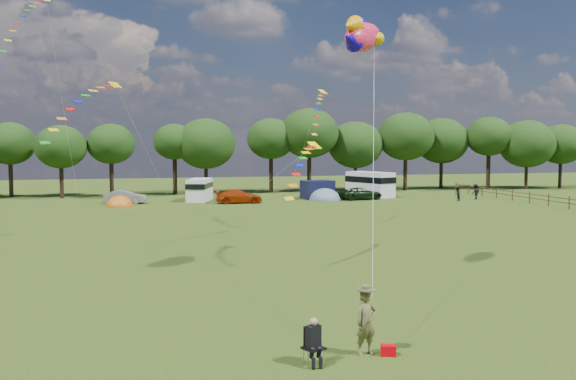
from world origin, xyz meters
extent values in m
plane|color=black|center=(0.00, 0.00, 0.00)|extent=(180.00, 180.00, 0.00)
cylinder|color=black|center=(-20.03, 56.31, 1.95)|extent=(0.47, 0.47, 3.90)
ellipsoid|color=black|center=(-20.03, 56.31, 6.00)|extent=(5.58, 5.58, 4.74)
cylinder|color=black|center=(-14.36, 53.27, 1.78)|extent=(0.44, 0.44, 3.56)
ellipsoid|color=black|center=(-14.36, 53.27, 5.64)|extent=(5.56, 5.56, 4.73)
cylinder|color=black|center=(-9.09, 54.23, 1.98)|extent=(0.47, 0.47, 3.95)
ellipsoid|color=black|center=(-9.09, 54.23, 5.95)|extent=(5.33, 5.33, 4.53)
cylinder|color=black|center=(-1.92, 56.03, 2.17)|extent=(0.50, 0.50, 4.33)
ellipsoid|color=black|center=(-1.92, 56.03, 6.19)|extent=(4.95, 4.95, 4.21)
cylinder|color=black|center=(1.70, 55.56, 1.66)|extent=(0.43, 0.43, 3.31)
ellipsoid|color=black|center=(1.70, 55.56, 5.95)|extent=(7.03, 7.03, 5.98)
cylinder|color=black|center=(9.66, 55.80, 2.18)|extent=(0.50, 0.50, 4.36)
ellipsoid|color=black|center=(9.66, 55.80, 6.56)|extent=(5.84, 5.84, 4.97)
cylinder|color=black|center=(14.25, 54.92, 2.27)|extent=(0.51, 0.51, 4.55)
ellipsoid|color=black|center=(14.25, 54.92, 7.23)|extent=(7.15, 7.15, 6.08)
cylinder|color=black|center=(20.49, 55.63, 1.61)|extent=(0.42, 0.42, 3.21)
ellipsoid|color=black|center=(20.49, 55.63, 5.80)|extent=(6.90, 6.90, 5.86)
cylinder|color=black|center=(26.98, 54.96, 2.09)|extent=(0.48, 0.48, 4.17)
ellipsoid|color=black|center=(26.98, 54.96, 6.86)|extent=(7.16, 7.16, 6.09)
cylinder|color=black|center=(32.97, 56.89, 1.83)|extent=(0.45, 0.45, 3.66)
ellipsoid|color=black|center=(32.97, 56.89, 6.31)|extent=(7.05, 7.05, 5.99)
cylinder|color=black|center=(38.41, 54.37, 2.32)|extent=(0.52, 0.52, 4.65)
ellipsoid|color=black|center=(38.41, 54.37, 6.88)|extent=(5.96, 5.96, 5.06)
cylinder|color=black|center=(43.16, 53.04, 1.59)|extent=(0.42, 0.42, 3.19)
ellipsoid|color=black|center=(43.16, 53.04, 5.89)|extent=(7.23, 7.23, 6.14)
cylinder|color=black|center=(48.55, 53.44, 1.76)|extent=(0.44, 0.44, 3.52)
ellipsoid|color=black|center=(48.55, 53.44, 5.86)|extent=(6.22, 6.22, 5.28)
cylinder|color=#472D19|center=(32.00, 30.00, 0.60)|extent=(0.12, 0.12, 1.20)
cylinder|color=#472D19|center=(32.00, 33.00, 0.60)|extent=(0.12, 0.12, 1.20)
cylinder|color=#472D19|center=(32.00, 31.50, 0.95)|extent=(0.08, 3.00, 0.08)
cylinder|color=#472D19|center=(32.00, 31.50, 0.55)|extent=(0.08, 3.00, 0.08)
cylinder|color=#472D19|center=(32.00, 36.00, 0.60)|extent=(0.12, 0.12, 1.20)
cylinder|color=#472D19|center=(32.00, 34.50, 0.95)|extent=(0.08, 3.00, 0.08)
cylinder|color=#472D19|center=(32.00, 34.50, 0.55)|extent=(0.08, 3.00, 0.08)
cylinder|color=#472D19|center=(32.00, 39.00, 0.60)|extent=(0.12, 0.12, 1.20)
cylinder|color=#472D19|center=(32.00, 37.50, 0.95)|extent=(0.08, 3.00, 0.08)
cylinder|color=#472D19|center=(32.00, 37.50, 0.55)|extent=(0.08, 3.00, 0.08)
cylinder|color=#472D19|center=(32.00, 42.00, 0.60)|extent=(0.12, 0.12, 1.20)
cylinder|color=#472D19|center=(32.00, 40.50, 0.95)|extent=(0.08, 3.00, 0.08)
cylinder|color=#472D19|center=(32.00, 40.50, 0.55)|extent=(0.08, 3.00, 0.08)
cylinder|color=#472D19|center=(32.00, 45.00, 0.60)|extent=(0.12, 0.12, 1.20)
cylinder|color=#472D19|center=(32.00, 43.50, 0.95)|extent=(0.08, 3.00, 0.08)
cylinder|color=#472D19|center=(32.00, 43.50, 0.55)|extent=(0.08, 3.00, 0.08)
cylinder|color=#472D19|center=(32.00, 48.00, 0.60)|extent=(0.12, 0.12, 1.20)
cylinder|color=#472D19|center=(32.00, 46.50, 0.95)|extent=(0.08, 3.00, 0.08)
cylinder|color=#472D19|center=(32.00, 46.50, 0.55)|extent=(0.08, 3.00, 0.08)
cylinder|color=#472D19|center=(32.00, 51.00, 0.60)|extent=(0.12, 0.12, 1.20)
cylinder|color=#472D19|center=(32.00, 49.50, 0.95)|extent=(0.08, 3.00, 0.08)
cylinder|color=#472D19|center=(32.00, 49.50, 0.55)|extent=(0.08, 3.00, 0.08)
imported|color=gray|center=(-7.57, 45.43, 0.68)|extent=(4.09, 2.27, 1.36)
imported|color=#AC2F08|center=(3.54, 43.10, 0.68)|extent=(4.62, 2.12, 1.36)
imported|color=black|center=(16.89, 43.92, 0.65)|extent=(5.02, 2.78, 1.30)
cube|color=white|center=(0.00, 46.67, 1.16)|extent=(3.28, 5.01, 2.32)
cube|color=black|center=(0.00, 46.67, 1.63)|extent=(3.35, 5.11, 0.55)
cylinder|color=black|center=(-0.45, 45.28, 0.33)|extent=(0.69, 0.43, 0.65)
cylinder|color=black|center=(0.44, 48.06, 0.33)|extent=(0.69, 0.43, 0.65)
cube|color=white|center=(19.13, 46.97, 1.40)|extent=(4.40, 6.07, 2.79)
cube|color=black|center=(19.13, 46.97, 1.97)|extent=(4.49, 6.19, 0.66)
cylinder|color=black|center=(19.83, 45.36, 0.39)|extent=(0.84, 0.58, 0.79)
cylinder|color=black|center=(18.43, 48.59, 0.39)|extent=(0.84, 0.58, 0.79)
ellipsoid|color=#BB5F14|center=(-8.10, 42.55, 0.02)|extent=(2.54, 2.92, 2.08)
cylinder|color=#BB5F14|center=(-8.10, 42.55, 0.04)|extent=(2.66, 2.66, 0.08)
ellipsoid|color=slate|center=(12.91, 44.02, 0.02)|extent=(3.23, 3.72, 2.53)
cylinder|color=slate|center=(12.91, 44.02, 0.04)|extent=(3.40, 3.40, 0.08)
cube|color=black|center=(12.69, 46.07, 0.99)|extent=(3.38, 2.84, 1.98)
imported|color=brown|center=(-0.44, -3.29, 0.96)|extent=(0.79, 0.62, 1.92)
cylinder|color=#99999E|center=(-2.39, -3.99, 0.24)|extent=(0.02, 0.02, 0.48)
cylinder|color=#99999E|center=(-1.94, -3.99, 0.24)|extent=(0.02, 0.02, 0.48)
cylinder|color=#99999E|center=(-2.39, -3.54, 0.24)|extent=(0.02, 0.02, 0.48)
cylinder|color=#99999E|center=(-1.94, -3.54, 0.24)|extent=(0.02, 0.02, 0.48)
cube|color=black|center=(-2.16, -3.76, 0.48)|extent=(0.70, 0.69, 0.05)
cube|color=black|center=(-2.16, -3.52, 0.78)|extent=(0.52, 0.26, 0.57)
cube|color=black|center=(-2.16, -3.72, 0.81)|extent=(0.46, 0.39, 0.60)
sphere|color=tan|center=(-2.16, -3.74, 1.23)|extent=(0.23, 0.23, 0.23)
cube|color=#D00009|center=(0.17, -3.54, 0.16)|extent=(0.51, 0.42, 0.31)
ellipsoid|color=#F1244D|center=(3.35, 7.34, 10.97)|extent=(3.16, 3.29, 1.92)
ellipsoid|color=#F2B500|center=(3.35, 7.34, 10.82)|extent=(1.97, 2.05, 1.05)
cone|color=orange|center=(2.37, 6.27, 11.27)|extent=(1.42, 1.44, 1.01)
cone|color=#1000CA|center=(2.37, 6.27, 10.67)|extent=(1.42, 1.44, 1.01)
cone|color=#1000CA|center=(3.41, 7.42, 11.59)|extent=(1.11, 1.10, 0.86)
sphere|color=white|center=(3.87, 8.43, 11.15)|extent=(0.32, 0.32, 0.32)
sphere|color=black|center=(3.88, 8.52, 11.15)|extent=(0.16, 0.16, 0.16)
cube|color=red|center=(-13.31, 31.72, 16.81)|extent=(0.52, 0.44, 0.09)
cube|color=orange|center=(-13.58, 31.23, 16.55)|extent=(0.52, 0.44, 0.10)
cube|color=yellow|center=(-13.85, 30.73, 16.20)|extent=(0.52, 0.43, 0.11)
cube|color=#198C1E|center=(-14.12, 30.24, 15.78)|extent=(0.52, 0.43, 0.12)
cube|color=#0C1EB2|center=(-14.39, 29.74, 15.27)|extent=(0.52, 0.43, 0.13)
cube|color=red|center=(-14.66, 29.25, 14.69)|extent=(0.51, 0.42, 0.14)
cube|color=orange|center=(-14.93, 28.75, 14.02)|extent=(0.51, 0.42, 0.14)
cube|color=yellow|center=(-15.20, 28.26, 13.28)|extent=(0.51, 0.42, 0.15)
cube|color=#198C1E|center=(-15.47, 27.76, 12.45)|extent=(0.50, 0.41, 0.16)
cube|color=#DFA90B|center=(-7.86, 20.39, 9.69)|extent=(0.84, 0.83, 0.39)
cube|color=red|center=(-8.26, 19.94, 9.58)|extent=(0.60, 0.55, 0.11)
cube|color=orange|center=(-8.67, 19.49, 9.43)|extent=(0.60, 0.55, 0.12)
cube|color=yellow|center=(-9.07, 19.04, 9.20)|extent=(0.60, 0.55, 0.13)
cube|color=#198C1E|center=(-9.48, 18.59, 8.90)|extent=(0.60, 0.54, 0.14)
cube|color=#0C1EB2|center=(-9.88, 18.14, 8.51)|extent=(0.59, 0.54, 0.15)
cube|color=red|center=(-10.29, 17.69, 8.04)|extent=(0.59, 0.54, 0.16)
cube|color=orange|center=(-10.69, 17.24, 7.49)|extent=(0.59, 0.53, 0.17)
cube|color=yellow|center=(-11.10, 16.79, 6.86)|extent=(0.58, 0.53, 0.18)
cube|color=#198C1E|center=(-11.50, 16.34, 6.16)|extent=(0.58, 0.52, 0.19)
cube|color=#F7FF00|center=(2.90, 13.61, 6.02)|extent=(0.86, 0.83, 0.41)
cube|color=red|center=(2.59, 13.07, 5.94)|extent=(0.64, 0.54, 0.11)
cube|color=orange|center=(2.27, 12.53, 5.83)|extent=(0.64, 0.53, 0.13)
cube|color=yellow|center=(1.96, 11.99, 5.64)|extent=(0.63, 0.53, 0.14)
cube|color=#198C1E|center=(1.64, 11.45, 5.37)|extent=(0.63, 0.53, 0.15)
cube|color=#0C1EB2|center=(1.33, 10.91, 5.02)|extent=(0.63, 0.52, 0.16)
cube|color=red|center=(1.01, 10.37, 4.58)|extent=(0.63, 0.52, 0.17)
cube|color=orange|center=(0.70, 9.83, 4.07)|extent=(0.62, 0.51, 0.18)
cube|color=yellow|center=(0.38, 9.29, 3.48)|extent=(0.62, 0.51, 0.18)
imported|color=black|center=(26.06, 39.85, 0.74)|extent=(0.84, 0.78, 1.48)
imported|color=black|center=(29.02, 41.26, 0.84)|extent=(1.20, 0.91, 1.69)
cube|color=#FFF511|center=(7.20, 26.18, 9.97)|extent=(0.78, 0.76, 0.37)
cube|color=red|center=(6.97, 25.69, 9.81)|extent=(0.57, 0.49, 0.10)
cube|color=orange|center=(6.75, 25.19, 9.61)|extent=(0.57, 0.49, 0.11)
cube|color=yellow|center=(6.52, 24.70, 9.33)|extent=(0.57, 0.49, 0.12)
cube|color=#198C1E|center=(6.30, 24.20, 8.96)|extent=(0.56, 0.49, 0.13)
cube|color=#0C1EB2|center=(6.07, 23.71, 8.52)|extent=(0.56, 0.48, 0.14)
cube|color=red|center=(5.85, 23.21, 8.00)|extent=(0.56, 0.48, 0.15)
cube|color=orange|center=(5.62, 22.72, 7.40)|extent=(0.56, 0.47, 0.16)
cube|color=yellow|center=(5.40, 22.22, 6.72)|extent=(0.55, 0.47, 0.17)
cube|color=#198C1E|center=(5.17, 21.73, 5.95)|extent=(0.55, 0.46, 0.17)
camera|label=1|loc=(-7.05, -20.58, 6.24)|focal=40.00mm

